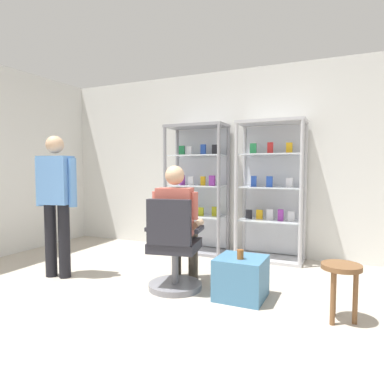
{
  "coord_description": "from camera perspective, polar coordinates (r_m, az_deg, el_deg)",
  "views": [
    {
      "loc": [
        1.51,
        -1.95,
        1.26
      ],
      "look_at": [
        -0.06,
        1.47,
        1.0
      ],
      "focal_mm": 32.04,
      "sensor_mm": 36.0,
      "label": 1
    }
  ],
  "objects": [
    {
      "name": "ground_plane",
      "position": [
        2.78,
        -12.67,
        -23.18
      ],
      "size": [
        7.2,
        7.2,
        0.0
      ],
      "primitive_type": "plane",
      "color": "#B2A899"
    },
    {
      "name": "back_wall",
      "position": [
        5.18,
        7.7,
        4.93
      ],
      "size": [
        6.0,
        0.1,
        2.7
      ],
      "primitive_type": "cube",
      "color": "silver",
      "rests_on": "ground"
    },
    {
      "name": "display_cabinet_left",
      "position": [
        5.16,
        1.03,
        0.68
      ],
      "size": [
        0.9,
        0.45,
        1.9
      ],
      "color": "gray",
      "rests_on": "ground"
    },
    {
      "name": "display_cabinet_right",
      "position": [
        4.82,
        13.09,
        0.3
      ],
      "size": [
        0.9,
        0.45,
        1.9
      ],
      "color": "#B7B7BC",
      "rests_on": "ground"
    },
    {
      "name": "office_chair",
      "position": [
        3.57,
        -3.09,
        -10.08
      ],
      "size": [
        0.61,
        0.57,
        0.96
      ],
      "color": "slate",
      "rests_on": "ground"
    },
    {
      "name": "seated_shopkeeper",
      "position": [
        3.67,
        -2.38,
        -4.65
      ],
      "size": [
        0.54,
        0.61,
        1.29
      ],
      "color": "#3F382D",
      "rests_on": "ground"
    },
    {
      "name": "storage_crate",
      "position": [
        3.46,
        8.17,
        -13.93
      ],
      "size": [
        0.46,
        0.45,
        0.4
      ],
      "primitive_type": "cube",
      "color": "teal",
      "rests_on": "ground"
    },
    {
      "name": "tea_glass",
      "position": [
        3.33,
        8.05,
        -10.24
      ],
      "size": [
        0.06,
        0.06,
        0.09
      ],
      "primitive_type": "cylinder",
      "color": "brown",
      "rests_on": "storage_crate"
    },
    {
      "name": "standing_customer",
      "position": [
        4.22,
        -21.66,
        -0.76
      ],
      "size": [
        0.52,
        0.28,
        1.63
      ],
      "color": "black",
      "rests_on": "ground"
    },
    {
      "name": "wooden_stool",
      "position": [
        3.14,
        23.58,
        -12.75
      ],
      "size": [
        0.32,
        0.32,
        0.48
      ],
      "color": "brown",
      "rests_on": "ground"
    }
  ]
}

